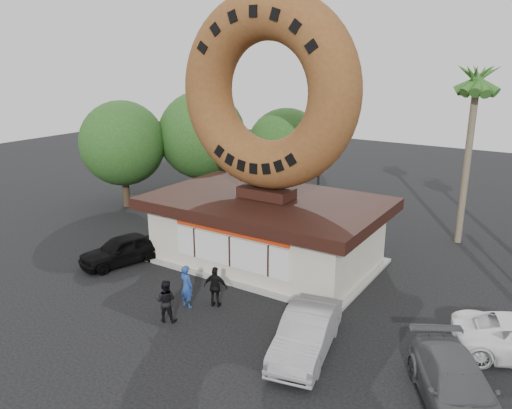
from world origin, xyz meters
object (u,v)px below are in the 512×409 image
Objects in this scene: donut_shop at (266,228)px; street_lamp at (322,141)px; person_center at (166,301)px; person_left at (187,286)px; car_black at (122,250)px; car_silver at (306,333)px; car_grey at (457,388)px; giant_donut at (267,92)px; person_right at (216,287)px.

donut_shop is 10.54m from street_lamp.
person_center is at bearing -84.31° from street_lamp.
person_left is 1.31m from person_center.
car_silver is at bearing 7.61° from car_black.
car_black is at bearing 142.42° from car_grey.
car_silver is at bearing -48.74° from giant_donut.
person_center is (-0.15, -7.10, -7.45)m from giant_donut.
person_right is at bearing 143.25° from car_grey.
car_silver is (11.20, -2.07, 0.04)m from car_black.
car_black is (-5.60, 1.73, -0.20)m from person_left.
street_lamp is at bearing 100.51° from giant_donut.
car_grey is at bearing -14.76° from car_silver.
donut_shop reaches higher than car_black.
car_grey is (10.34, -6.35, -7.59)m from giant_donut.
person_left reaches higher than car_black.
giant_donut is 14.31m from car_grey.
donut_shop is 7.15m from person_center.
person_left is 0.44× the size of car_black.
donut_shop is at bearing 52.82° from car_black.
car_silver is at bearing 147.88° from car_grey.
street_lamp is 16.27m from person_left.
person_right is 0.38× the size of car_silver.
person_center is at bearing -10.14° from car_black.
car_black is at bearing -51.60° from person_center.
street_lamp is at bearing 97.21° from car_grey.
giant_donut reaches higher than person_right.
giant_donut is at bearing -79.49° from street_lamp.
car_silver is at bearing 166.63° from person_center.
car_grey is (10.49, 0.75, -0.14)m from person_center.
donut_shop is at bearing -79.50° from street_lamp.
car_silver is (5.53, 0.98, -0.10)m from person_center.
street_lamp reaches higher than person_left.
car_black is (-3.97, -14.06, -3.77)m from street_lamp.
giant_donut is 2.16× the size of car_black.
car_grey is (12.19, -16.35, -3.78)m from street_lamp.
car_silver is at bearing -48.67° from donut_shop.
donut_shop reaches higher than person_left.
person_center is (1.70, -17.10, -3.64)m from street_lamp.
person_center is at bearing 49.45° from person_right.
person_center is at bearing 177.87° from car_silver.
person_left is (1.63, -15.79, -3.57)m from street_lamp.
person_right is at bearing -81.72° from donut_shop.
car_grey is at bearing -53.29° from street_lamp.
donut_shop is 8.20m from car_silver.
street_lamp reaches higher than car_silver.
car_silver reaches higher than car_black.
street_lamp reaches higher than car_black.
person_left is 10.58m from car_grey.
street_lamp is at bearing 92.30° from car_black.
car_grey is (16.16, -2.29, -0.00)m from car_black.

